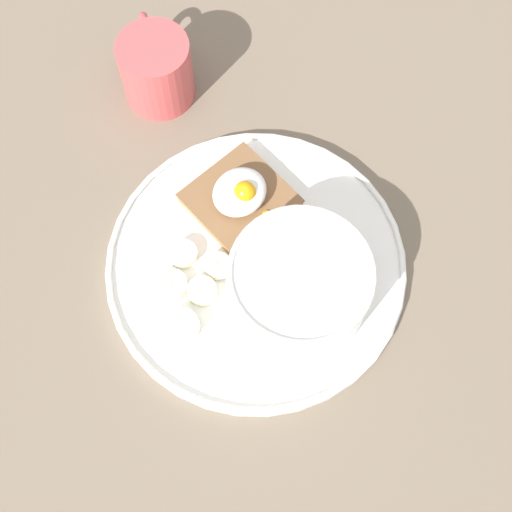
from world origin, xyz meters
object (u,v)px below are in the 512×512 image
Objects in this scene: poached_egg at (241,192)px; banana_slice_back at (182,326)px; banana_slice_front at (202,291)px; banana_slice_inner at (218,266)px; banana_slice_left at (171,285)px; oatmeal_bowl at (301,284)px; banana_slice_right at (183,254)px; coffee_mug at (156,68)px; toast_slice at (240,200)px.

poached_egg is 1.57× the size of banana_slice_back.
banana_slice_front is 3.06cm from banana_slice_inner.
poached_egg reaches higher than banana_slice_front.
banana_slice_inner is (4.54, -2.12, 0.15)cm from banana_slice_left.
banana_slice_left is at bearing 126.61° from oatmeal_bowl.
banana_slice_left is (-7.53, 10.13, -2.96)cm from oatmeal_bowl.
banana_slice_inner is at bearing -69.16° from banana_slice_right.
oatmeal_bowl reaches higher than banana_slice_front.
banana_slice_right is 3.72cm from banana_slice_inner.
oatmeal_bowl reaches higher than banana_slice_inner.
banana_slice_back reaches higher than banana_slice_front.
banana_slice_left is at bearing -157.21° from banana_slice_right.
banana_slice_right is 21.20cm from coffee_mug.
banana_slice_front is at bearing -126.69° from coffee_mug.
banana_slice_front is 25.42cm from coffee_mug.
banana_slice_inner is (3.00, 0.59, 0.14)cm from banana_slice_front.
oatmeal_bowl is 3.37× the size of banana_slice_front.
banana_slice_right is at bearing 22.79° from banana_slice_left.
banana_slice_back reaches higher than toast_slice.
poached_egg is 11.64cm from banana_slice_left.
banana_slice_left is 24.34cm from coffee_mug.
coffee_mug is (19.03, 21.22, 2.32)cm from banana_slice_back.
poached_egg is at bearing 19.63° from banana_slice_front.
oatmeal_bowl reaches higher than coffee_mug.
banana_slice_back is 7.50cm from banana_slice_right.
oatmeal_bowl reaches higher than banana_slice_back.
banana_slice_back is 7.08cm from banana_slice_inner.
banana_slice_back is (-13.75, -4.59, -0.10)cm from toast_slice.
poached_egg is 1.84× the size of banana_slice_front.
oatmeal_bowl is at bearing -109.45° from poached_egg.
banana_slice_front is at bearing -168.92° from banana_slice_inner.
coffee_mug is at bearing 72.57° from poached_egg.
banana_slice_back is 1.35× the size of banana_slice_inner.
banana_slice_inner is at bearing -25.10° from banana_slice_left.
banana_slice_right is (1.67, 4.06, 0.14)cm from banana_slice_front.
poached_egg is 10.70cm from banana_slice_front.
coffee_mug is (9.12, 27.70, -0.41)cm from oatmeal_bowl.
oatmeal_bowl is at bearing -109.18° from toast_slice.
oatmeal_bowl reaches higher than banana_slice_right.
oatmeal_bowl is 1.35× the size of coffee_mug.
poached_egg reaches higher than banana_slice_back.
banana_slice_front is 0.94× the size of banana_slice_left.
toast_slice reaches higher than banana_slice_front.
banana_slice_left is 3.49cm from banana_slice_right.
toast_slice is at bearing 18.46° from banana_slice_back.
toast_slice is at bearing -107.60° from coffee_mug.
poached_egg is 7.75cm from banana_slice_inner.
banana_slice_front is at bearing 13.56° from banana_slice_back.
coffee_mug is (16.65, 17.57, 2.55)cm from banana_slice_left.
coffee_mug is at bearing 72.40° from toast_slice.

